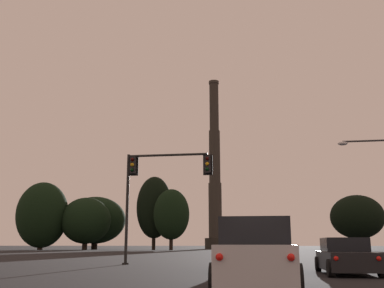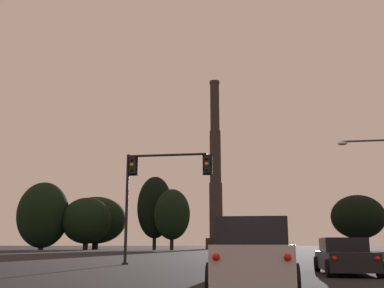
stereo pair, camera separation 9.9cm
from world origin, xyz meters
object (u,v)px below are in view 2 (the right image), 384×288
Objects in this scene: suv_center_lane_front at (256,250)px; sedan_right_lane_front at (344,257)px; smokestack at (216,180)px; street_lamp at (382,184)px; suv_center_lane_second at (253,255)px; traffic_light_overhead_left at (154,179)px.

sedan_right_lane_front is at bearing -24.51° from suv_center_lane_front.
suv_center_lane_front is 0.11× the size of smokestack.
suv_center_lane_second is at bearing -114.56° from street_lamp.
smokestack is at bearing 95.58° from suv_center_lane_second.
suv_center_lane_front reaches higher than sedan_right_lane_front.
suv_center_lane_second is at bearing -90.06° from suv_center_lane_front.
smokestack is (-11.07, 90.25, 15.99)m from suv_center_lane_front.
suv_center_lane_second is (0.05, -8.16, 0.00)m from suv_center_lane_front.
traffic_light_overhead_left is at bearing 137.88° from suv_center_lane_front.
suv_center_lane_second is 15.44m from traffic_light_overhead_left.
street_lamp is (7.91, 17.31, 4.01)m from suv_center_lane_second.
smokestack is (-19.02, 81.11, 11.98)m from street_lamp.
smokestack reaches higher than sedan_right_lane_front.
suv_center_lane_front is 9.11m from traffic_light_overhead_left.
traffic_light_overhead_left reaches higher than suv_center_lane_front.
street_lamp is 84.17m from smokestack.
suv_center_lane_front is at bearing 156.01° from sedan_right_lane_front.
traffic_light_overhead_left is 0.15× the size of smokestack.
suv_center_lane_front is 92.33m from smokestack.
suv_center_lane_second is 7.45m from sedan_right_lane_front.
sedan_right_lane_front is at bearing 61.23° from suv_center_lane_second.
traffic_light_overhead_left is (-6.11, 13.57, 4.11)m from suv_center_lane_second.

